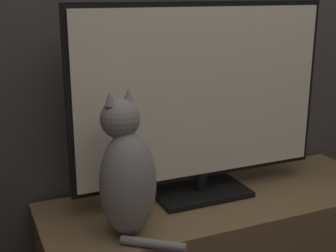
{
  "coord_description": "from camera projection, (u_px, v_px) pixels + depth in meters",
  "views": [
    {
      "loc": [
        -0.84,
        -0.47,
        1.21
      ],
      "look_at": [
        -0.24,
        0.91,
        0.77
      ],
      "focal_mm": 50.0,
      "sensor_mm": 36.0,
      "label": 1
    }
  ],
  "objects": [
    {
      "name": "cat",
      "position": [
        126.0,
        175.0,
        1.46
      ],
      "size": [
        0.24,
        0.3,
        0.47
      ],
      "rotation": [
        0.0,
        0.0,
        0.31
      ],
      "color": "gray",
      "rests_on": "tv_stand"
    },
    {
      "name": "tv",
      "position": [
        202.0,
        101.0,
        1.7
      ],
      "size": [
        0.99,
        0.21,
        0.72
      ],
      "color": "black",
      "rests_on": "tv_stand"
    },
    {
      "name": "tv_stand",
      "position": [
        220.0,
        250.0,
        1.84
      ],
      "size": [
        1.37,
        0.48,
        0.45
      ],
      "color": "brown",
      "rests_on": "ground_plane"
    }
  ]
}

